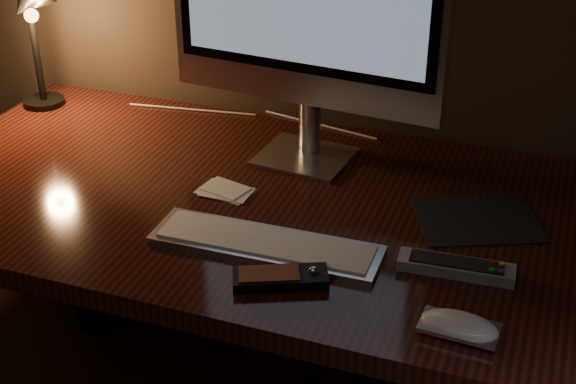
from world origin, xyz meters
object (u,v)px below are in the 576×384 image
(desk, at_px, (308,242))
(mouse, at_px, (459,328))
(media_remote, at_px, (280,278))
(tv_remote, at_px, (456,267))
(keyboard, at_px, (266,244))
(desk_lamp, at_px, (31,19))

(desk, relative_size, mouse, 13.84)
(media_remote, relative_size, tv_remote, 0.84)
(keyboard, distance_m, desk_lamp, 0.84)
(mouse, xyz_separation_m, desk_lamp, (-1.07, 0.50, 0.21))
(media_remote, xyz_separation_m, tv_remote, (0.26, 0.13, 0.00))
(media_remote, bearing_deg, keyboard, 99.93)
(mouse, height_order, desk_lamp, desk_lamp)
(desk, distance_m, keyboard, 0.27)
(mouse, distance_m, desk_lamp, 1.20)
(desk, bearing_deg, media_remote, -79.34)
(keyboard, height_order, tv_remote, tv_remote)
(desk, xyz_separation_m, keyboard, (0.00, -0.23, 0.14))
(mouse, bearing_deg, media_remote, 177.04)
(keyboard, height_order, desk_lamp, desk_lamp)
(desk, xyz_separation_m, media_remote, (0.06, -0.32, 0.14))
(mouse, relative_size, tv_remote, 0.60)
(desk, bearing_deg, tv_remote, -31.45)
(mouse, height_order, media_remote, media_remote)
(tv_remote, bearing_deg, desk, 144.86)
(tv_remote, height_order, desk_lamp, desk_lamp)
(desk, height_order, tv_remote, tv_remote)
(keyboard, xyz_separation_m, desk_lamp, (-0.72, 0.38, 0.21))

